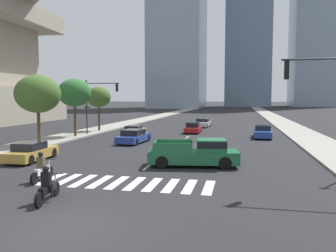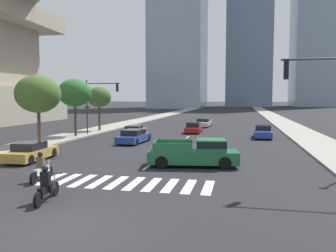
{
  "view_description": "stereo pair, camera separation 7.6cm",
  "coord_description": "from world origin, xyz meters",
  "px_view_note": "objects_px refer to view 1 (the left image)",
  "views": [
    {
      "loc": [
        5.38,
        -9.57,
        4.15
      ],
      "look_at": [
        0.0,
        15.93,
        2.0
      ],
      "focal_mm": 36.15,
      "sensor_mm": 36.0,
      "label": 1
    },
    {
      "loc": [
        5.45,
        -9.56,
        4.15
      ],
      "look_at": [
        0.0,
        15.93,
        2.0
      ],
      "focal_mm": 36.15,
      "sensor_mm": 36.0,
      "label": 2
    }
  ],
  "objects_px": {
    "sedan_silver_5": "(203,123)",
    "pickup_truck": "(198,153)",
    "sedan_gold_4": "(134,131)",
    "traffic_signal_far": "(98,97)",
    "sedan_gold_3": "(31,152)",
    "sedan_red_0": "(193,128)",
    "sedan_blue_1": "(263,132)",
    "street_tree_third": "(99,97)",
    "sedan_blue_2": "(134,137)",
    "street_tree_nearest": "(38,94)",
    "motorcycle_third": "(47,187)",
    "motorcycle_trailing": "(42,169)",
    "street_tree_second": "(74,93)"
  },
  "relations": [
    {
      "from": "sedan_red_0",
      "to": "sedan_blue_2",
      "type": "xyz_separation_m",
      "value": [
        -4.15,
        -10.45,
        0.02
      ]
    },
    {
      "from": "traffic_signal_far",
      "to": "street_tree_nearest",
      "type": "height_order",
      "value": "traffic_signal_far"
    },
    {
      "from": "sedan_silver_5",
      "to": "traffic_signal_far",
      "type": "relative_size",
      "value": 0.8
    },
    {
      "from": "street_tree_nearest",
      "to": "street_tree_second",
      "type": "height_order",
      "value": "street_tree_second"
    },
    {
      "from": "motorcycle_trailing",
      "to": "sedan_gold_3",
      "type": "distance_m",
      "value": 6.17
    },
    {
      "from": "motorcycle_trailing",
      "to": "pickup_truck",
      "type": "distance_m",
      "value": 8.95
    },
    {
      "from": "pickup_truck",
      "to": "sedan_blue_1",
      "type": "xyz_separation_m",
      "value": [
        4.91,
        16.31,
        -0.22
      ]
    },
    {
      "from": "sedan_silver_5",
      "to": "street_tree_nearest",
      "type": "xyz_separation_m",
      "value": [
        -11.91,
        -22.6,
        3.95
      ]
    },
    {
      "from": "pickup_truck",
      "to": "sedan_silver_5",
      "type": "xyz_separation_m",
      "value": [
        -2.71,
        28.6,
        -0.25
      ]
    },
    {
      "from": "sedan_silver_5",
      "to": "motorcycle_trailing",
      "type": "bearing_deg",
      "value": -3.73
    },
    {
      "from": "sedan_blue_1",
      "to": "traffic_signal_far",
      "type": "height_order",
      "value": "traffic_signal_far"
    },
    {
      "from": "sedan_blue_1",
      "to": "motorcycle_third",
      "type": "bearing_deg",
      "value": -18.48
    },
    {
      "from": "sedan_gold_4",
      "to": "traffic_signal_far",
      "type": "bearing_deg",
      "value": 93.26
    },
    {
      "from": "sedan_blue_2",
      "to": "sedan_gold_4",
      "type": "distance_m",
      "value": 5.87
    },
    {
      "from": "street_tree_nearest",
      "to": "street_tree_second",
      "type": "distance_m",
      "value": 6.66
    },
    {
      "from": "motorcycle_trailing",
      "to": "street_tree_third",
      "type": "xyz_separation_m",
      "value": [
        -7.41,
        24.21,
        3.69
      ]
    },
    {
      "from": "sedan_silver_5",
      "to": "street_tree_nearest",
      "type": "relative_size",
      "value": 0.8
    },
    {
      "from": "sedan_gold_3",
      "to": "traffic_signal_far",
      "type": "height_order",
      "value": "traffic_signal_far"
    },
    {
      "from": "motorcycle_trailing",
      "to": "motorcycle_third",
      "type": "height_order",
      "value": "same"
    },
    {
      "from": "motorcycle_third",
      "to": "sedan_silver_5",
      "type": "bearing_deg",
      "value": -11.87
    },
    {
      "from": "motorcycle_third",
      "to": "sedan_gold_3",
      "type": "bearing_deg",
      "value": 29.24
    },
    {
      "from": "sedan_blue_2",
      "to": "sedan_red_0",
      "type": "bearing_deg",
      "value": -17.41
    },
    {
      "from": "pickup_truck",
      "to": "sedan_silver_5",
      "type": "distance_m",
      "value": 28.73
    },
    {
      "from": "street_tree_third",
      "to": "sedan_gold_4",
      "type": "bearing_deg",
      "value": -33.61
    },
    {
      "from": "pickup_truck",
      "to": "street_tree_nearest",
      "type": "relative_size",
      "value": 0.94
    },
    {
      "from": "sedan_red_0",
      "to": "pickup_truck",
      "type": "bearing_deg",
      "value": -172.14
    },
    {
      "from": "motorcycle_third",
      "to": "sedan_red_0",
      "type": "relative_size",
      "value": 0.5
    },
    {
      "from": "sedan_blue_2",
      "to": "street_tree_second",
      "type": "bearing_deg",
      "value": 71.41
    },
    {
      "from": "sedan_gold_3",
      "to": "traffic_signal_far",
      "type": "xyz_separation_m",
      "value": [
        -1.77,
        15.12,
        3.66
      ]
    },
    {
      "from": "sedan_blue_1",
      "to": "sedan_gold_4",
      "type": "distance_m",
      "value": 13.81
    },
    {
      "from": "motorcycle_trailing",
      "to": "sedan_silver_5",
      "type": "distance_m",
      "value": 34.19
    },
    {
      "from": "sedan_blue_2",
      "to": "sedan_silver_5",
      "type": "relative_size",
      "value": 0.99
    },
    {
      "from": "sedan_blue_1",
      "to": "traffic_signal_far",
      "type": "xyz_separation_m",
      "value": [
        -17.74,
        -1.66,
        3.64
      ]
    },
    {
      "from": "motorcycle_third",
      "to": "sedan_red_0",
      "type": "xyz_separation_m",
      "value": [
        2.11,
        28.23,
        -0.01
      ]
    },
    {
      "from": "sedan_blue_1",
      "to": "traffic_signal_far",
      "type": "relative_size",
      "value": 0.81
    },
    {
      "from": "street_tree_nearest",
      "to": "sedan_blue_1",
      "type": "bearing_deg",
      "value": 27.83
    },
    {
      "from": "motorcycle_third",
      "to": "traffic_signal_far",
      "type": "height_order",
      "value": "traffic_signal_far"
    },
    {
      "from": "pickup_truck",
      "to": "street_tree_nearest",
      "type": "bearing_deg",
      "value": 149.96
    },
    {
      "from": "sedan_gold_4",
      "to": "sedan_silver_5",
      "type": "relative_size",
      "value": 0.99
    },
    {
      "from": "motorcycle_trailing",
      "to": "traffic_signal_far",
      "type": "bearing_deg",
      "value": 10.93
    },
    {
      "from": "sedan_gold_3",
      "to": "sedan_red_0",
      "type": "bearing_deg",
      "value": -24.33
    },
    {
      "from": "sedan_blue_1",
      "to": "street_tree_third",
      "type": "bearing_deg",
      "value": -94.05
    },
    {
      "from": "sedan_silver_5",
      "to": "pickup_truck",
      "type": "bearing_deg",
      "value": 9.25
    },
    {
      "from": "motorcycle_trailing",
      "to": "sedan_silver_5",
      "type": "relative_size",
      "value": 0.45
    },
    {
      "from": "street_tree_nearest",
      "to": "sedan_gold_3",
      "type": "bearing_deg",
      "value": -61.18
    },
    {
      "from": "motorcycle_trailing",
      "to": "street_tree_third",
      "type": "height_order",
      "value": "street_tree_third"
    },
    {
      "from": "motorcycle_third",
      "to": "sedan_gold_4",
      "type": "xyz_separation_m",
      "value": [
        -3.8,
        23.39,
        -0.03
      ]
    },
    {
      "from": "sedan_red_0",
      "to": "sedan_gold_4",
      "type": "bearing_deg",
      "value": 128.8
    },
    {
      "from": "pickup_truck",
      "to": "sedan_gold_3",
      "type": "distance_m",
      "value": 11.07
    },
    {
      "from": "motorcycle_third",
      "to": "sedan_blue_2",
      "type": "relative_size",
      "value": 0.47
    }
  ]
}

